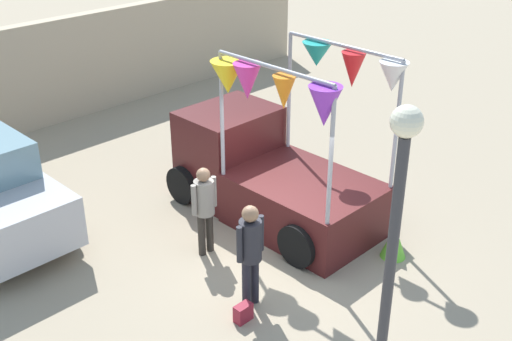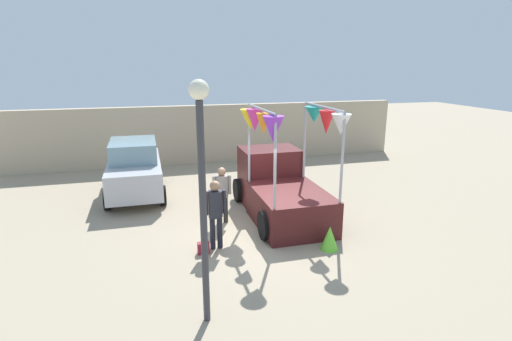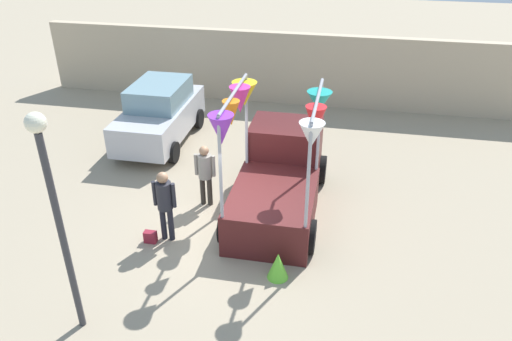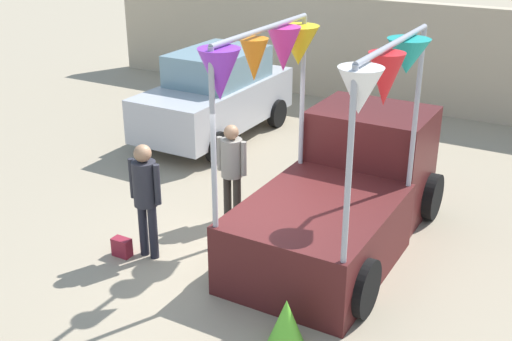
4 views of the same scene
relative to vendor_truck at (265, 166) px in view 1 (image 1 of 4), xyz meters
name	(u,v)px [view 1 (image 1 of 4)]	position (x,y,z in m)	size (l,w,h in m)	color
ground_plane	(280,255)	(-0.95, -1.29, -0.94)	(60.00, 60.00, 0.00)	gray
vendor_truck	(265,166)	(0.00, 0.00, 0.00)	(2.41, 4.13, 3.32)	#4C1919
person_customer	(250,247)	(-2.24, -1.89, 0.12)	(0.53, 0.34, 1.74)	black
person_vendor	(204,203)	(-1.79, -0.32, 0.05)	(0.53, 0.34, 1.63)	#2D2823
handbag	(243,313)	(-2.59, -2.09, -0.80)	(0.28, 0.16, 0.28)	maroon
street_lamp	(393,241)	(-2.90, -4.66, 1.78)	(0.32, 0.32, 4.19)	#333338
brick_boundary_wall	(35,76)	(-0.95, 7.00, 0.36)	(18.00, 0.36, 2.60)	tan
folded_kite_bundle_lime	(394,241)	(0.41, -2.70, -0.64)	(0.44, 0.44, 0.60)	#66CC33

